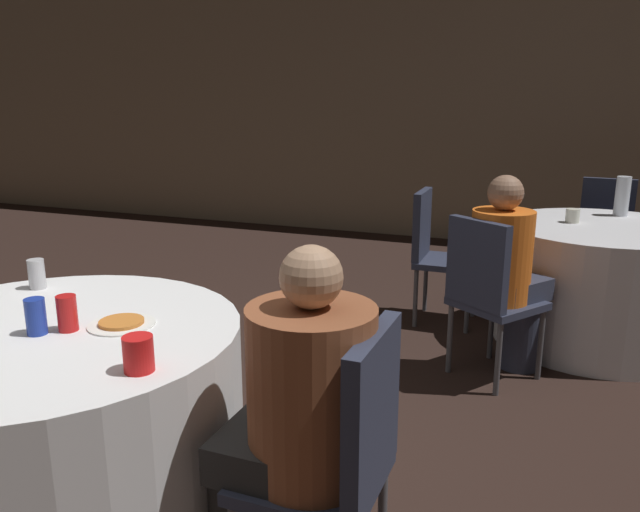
# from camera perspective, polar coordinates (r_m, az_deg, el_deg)

# --- Properties ---
(ground_plane) EXTENTS (16.00, 16.00, 0.00)m
(ground_plane) POSITION_cam_1_polar(r_m,az_deg,el_deg) (2.68, -21.86, -20.84)
(ground_plane) COLOR black
(wall_back) EXTENTS (16.00, 0.06, 2.80)m
(wall_back) POSITION_cam_1_polar(r_m,az_deg,el_deg) (6.86, 7.99, 13.43)
(wall_back) COLOR gray
(wall_back) RESTS_ON ground_plane
(table_near) EXTENTS (1.32, 1.32, 0.74)m
(table_near) POSITION_cam_1_polar(r_m,az_deg,el_deg) (2.46, -23.07, -14.26)
(table_near) COLOR white
(table_near) RESTS_ON ground_plane
(table_far) EXTENTS (1.24, 1.24, 0.74)m
(table_far) POSITION_cam_1_polar(r_m,az_deg,el_deg) (4.25, 24.11, -2.33)
(table_far) COLOR silver
(table_far) RESTS_ON ground_plane
(chair_near_east) EXTENTS (0.41, 0.40, 0.90)m
(chair_near_east) POSITION_cam_1_polar(r_m,az_deg,el_deg) (1.85, 2.07, -17.26)
(chair_near_east) COLOR #2D3347
(chair_near_east) RESTS_ON ground_plane
(chair_far_southwest) EXTENTS (0.56, 0.56, 0.90)m
(chair_far_southwest) POSITION_cam_1_polar(r_m,az_deg,el_deg) (3.40, 15.00, -2.71)
(chair_far_southwest) COLOR #2D3347
(chair_far_southwest) RESTS_ON ground_plane
(chair_far_north) EXTENTS (0.43, 0.43, 0.90)m
(chair_far_north) POSITION_cam_1_polar(r_m,az_deg,el_deg) (5.23, 24.60, 2.39)
(chair_far_north) COLOR #2D3347
(chair_far_north) RESTS_ON ground_plane
(chair_far_west) EXTENTS (0.41, 0.41, 0.90)m
(chair_far_west) POSITION_cam_1_polar(r_m,az_deg,el_deg) (4.26, 10.36, 1.00)
(chair_far_west) COLOR #2D3347
(chair_far_west) RESTS_ON ground_plane
(person_floral_shirt) EXTENTS (0.52, 0.37, 1.12)m
(person_floral_shirt) POSITION_cam_1_polar(r_m,az_deg,el_deg) (1.88, -2.59, -15.11)
(person_floral_shirt) COLOR #282828
(person_floral_shirt) RESTS_ON ground_plane
(person_orange_shirt) EXTENTS (0.44, 0.47, 1.11)m
(person_orange_shirt) POSITION_cam_1_polar(r_m,az_deg,el_deg) (3.51, 16.83, -1.82)
(person_orange_shirt) COLOR #33384C
(person_orange_shirt) RESTS_ON ground_plane
(pizza_plate_near) EXTENTS (0.23, 0.23, 0.02)m
(pizza_plate_near) POSITION_cam_1_polar(r_m,az_deg,el_deg) (2.26, -17.69, -5.87)
(pizza_plate_near) COLOR white
(pizza_plate_near) RESTS_ON table_near
(soda_can_blue) EXTENTS (0.07, 0.07, 0.12)m
(soda_can_blue) POSITION_cam_1_polar(r_m,az_deg,el_deg) (2.26, -24.55, -5.05)
(soda_can_blue) COLOR #1E38A5
(soda_can_blue) RESTS_ON table_near
(soda_can_red) EXTENTS (0.07, 0.07, 0.12)m
(soda_can_red) POSITION_cam_1_polar(r_m,az_deg,el_deg) (2.25, -22.11, -4.87)
(soda_can_red) COLOR red
(soda_can_red) RESTS_ON table_near
(soda_can_silver) EXTENTS (0.07, 0.07, 0.12)m
(soda_can_silver) POSITION_cam_1_polar(r_m,az_deg,el_deg) (2.79, -24.48, -1.51)
(soda_can_silver) COLOR silver
(soda_can_silver) RESTS_ON table_near
(cup_near) EXTENTS (0.09, 0.09, 0.11)m
(cup_near) POSITION_cam_1_polar(r_m,az_deg,el_deg) (1.87, -16.27, -8.58)
(cup_near) COLOR red
(cup_near) RESTS_ON table_near
(bottle_far) EXTENTS (0.09, 0.09, 0.26)m
(bottle_far) POSITION_cam_1_polar(r_m,az_deg,el_deg) (4.54, 25.91, 4.94)
(bottle_far) COLOR silver
(bottle_far) RESTS_ON table_far
(cup_far) EXTENTS (0.08, 0.08, 0.09)m
(cup_far) POSITION_cam_1_polar(r_m,az_deg,el_deg) (4.18, 22.10, 3.43)
(cup_far) COLOR silver
(cup_far) RESTS_ON table_far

